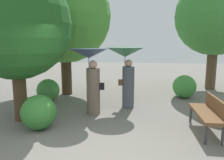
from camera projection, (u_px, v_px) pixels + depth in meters
name	position (u px, v px, depth m)	size (l,w,h in m)	color
ground_plane	(93.00, 159.00, 3.98)	(40.00, 40.00, 0.00)	slate
person_left	(91.00, 68.00, 6.33)	(1.12, 1.12, 1.94)	#6B5B4C
person_right	(126.00, 64.00, 6.97)	(1.21, 1.21, 1.96)	#474C56
park_bench	(209.00, 111.00, 5.12)	(0.50, 1.50, 0.83)	#38383D
tree_near_left	(14.00, 15.00, 5.57)	(2.89, 2.89, 4.43)	#4C3823
tree_near_right	(216.00, 9.00, 9.54)	(3.48, 3.48, 5.56)	brown
tree_mid_left	(64.00, 9.00, 8.54)	(3.67, 3.67, 5.44)	#42301E
bush_path_left	(48.00, 90.00, 7.90)	(0.82, 0.82, 0.82)	#428C3D
bush_path_right	(39.00, 112.00, 5.32)	(0.85, 0.85, 0.85)	#387F33
bush_behind_bench	(184.00, 87.00, 8.39)	(0.88, 0.88, 0.88)	#428C3D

